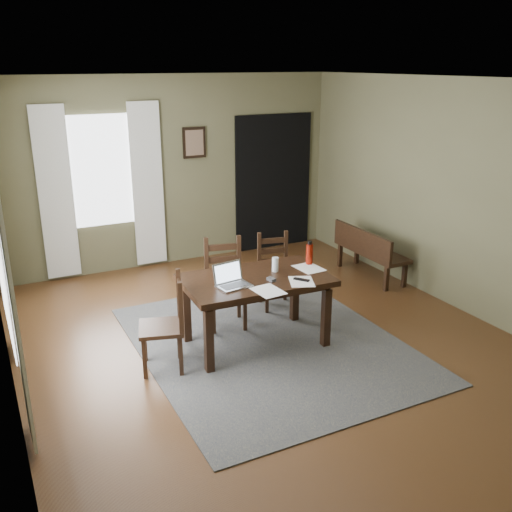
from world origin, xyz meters
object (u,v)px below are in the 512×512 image
dining_table (256,286)px  chair_back_right (275,271)px  chair_end (167,325)px  bench (368,249)px  laptop (231,280)px  water_bottle (309,254)px  chair_back_left (225,284)px

dining_table → chair_back_right: bearing=52.5°
chair_end → bench: (3.27, 1.16, -0.06)m
laptop → chair_back_right: bearing=33.6°
chair_back_right → water_bottle: 0.83m
bench → water_bottle: (-1.58, -0.98, 0.46)m
dining_table → water_bottle: bearing=10.2°
dining_table → water_bottle: water_bottle is taller
chair_back_left → chair_back_right: size_ratio=1.11×
chair_back_right → bench: chair_back_right is taller
laptop → water_bottle: 1.03m
chair_back_right → laptop: bearing=-125.0°
chair_back_right → water_bottle: size_ratio=3.40×
chair_end → chair_back_left: size_ratio=0.96×
chair_back_left → laptop: 0.78m
chair_back_right → laptop: size_ratio=2.53×
chair_end → chair_back_right: size_ratio=1.07×
chair_end → chair_back_right: (1.66, 0.87, -0.03)m
water_bottle → laptop: bearing=-170.0°
dining_table → laptop: bearing=-162.6°
dining_table → bench: 2.53m
chair_end → dining_table: bearing=110.9°
water_bottle → dining_table: bearing=-172.2°
bench → laptop: 2.87m
chair_back_left → dining_table: bearing=-67.8°
dining_table → chair_end: bearing=-173.2°
chair_end → water_bottle: bearing=112.3°
chair_back_right → bench: 1.63m
chair_back_left → chair_end: bearing=-129.9°
dining_table → chair_back_left: bearing=100.7°
dining_table → chair_back_right: (0.67, 0.80, -0.22)m
chair_back_left → bench: chair_back_left is taller
dining_table → chair_back_right: chair_back_right is taller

